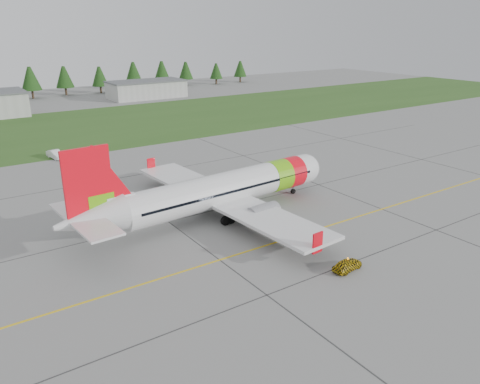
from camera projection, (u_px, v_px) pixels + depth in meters
ground at (379, 252)px, 49.63m from camera, size 320.00×320.00×0.00m
aircraft at (221, 190)px, 58.35m from camera, size 37.48×34.59×11.35m
follow_me_car at (348, 254)px, 45.39m from camera, size 1.32×1.51×3.45m
service_van at (54, 146)px, 83.63m from camera, size 1.86×1.79×4.57m
grass_strip at (112, 124)px, 113.49m from camera, size 320.00×50.00×0.03m
taxi_guideline at (326, 227)px, 55.85m from camera, size 120.00×0.25×0.02m
hangar_east at (147, 90)px, 153.88m from camera, size 24.00×12.00×5.20m
treeline at (52, 81)px, 155.42m from camera, size 160.00×8.00×10.00m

